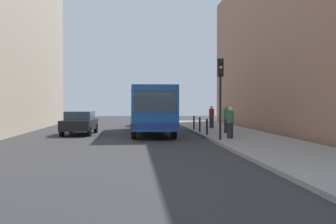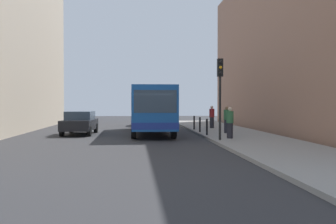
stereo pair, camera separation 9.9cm
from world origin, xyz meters
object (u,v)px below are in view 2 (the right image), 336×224
(pedestrian_far_sidewalk, at_px, (212,117))
(pedestrian_near_signal, at_px, (230,123))
(car_behind_bus, at_px, (146,117))
(bollard_mid, at_px, (200,125))
(bus, at_px, (150,107))
(traffic_light, at_px, (220,83))
(pedestrian_mid_sidewalk, at_px, (227,120))
(bollard_near, at_px, (207,127))
(bollard_far, at_px, (194,123))
(car_beside_bus, at_px, (80,122))

(pedestrian_far_sidewalk, bearing_deg, pedestrian_near_signal, -127.02)
(car_behind_bus, bearing_deg, bollard_mid, 108.44)
(bus, relative_size, bollard_mid, 11.62)
(traffic_light, bearing_deg, pedestrian_mid_sidewalk, 73.09)
(bollard_near, bearing_deg, bollard_mid, 90.00)
(traffic_light, distance_m, pedestrian_far_sidewalk, 9.93)
(pedestrian_mid_sidewalk, bearing_deg, car_behind_bus, -72.36)
(traffic_light, bearing_deg, pedestrian_near_signal, 50.57)
(bus, bearing_deg, pedestrian_far_sidewalk, -148.68)
(bollard_far, relative_size, pedestrian_mid_sidewalk, 0.57)
(bollard_near, bearing_deg, bus, 131.86)
(car_beside_bus, relative_size, pedestrian_far_sidewalk, 2.69)
(traffic_light, xyz_separation_m, pedestrian_near_signal, (0.72, 0.87, -2.03))
(bus, distance_m, bollard_mid, 3.49)
(car_behind_bus, xyz_separation_m, pedestrian_far_sidewalk, (4.69, -6.34, 0.19))
(car_beside_bus, relative_size, pedestrian_near_signal, 2.69)
(car_behind_bus, xyz_separation_m, pedestrian_near_signal, (3.98, -15.08, 0.19))
(bus, xyz_separation_m, bollard_far, (3.16, 1.56, -1.10))
(bus, relative_size, bollard_near, 11.62)
(bus, xyz_separation_m, pedestrian_mid_sidewalk, (4.67, -2.09, -0.75))
(bus, relative_size, traffic_light, 2.69)
(car_behind_bus, height_order, pedestrian_mid_sidewalk, pedestrian_mid_sidewalk)
(bollard_mid, height_order, pedestrian_far_sidewalk, pedestrian_far_sidewalk)
(pedestrian_near_signal, bearing_deg, bus, 51.11)
(bus, xyz_separation_m, car_behind_bus, (0.00, 9.24, -0.94))
(car_beside_bus, xyz_separation_m, pedestrian_near_signal, (8.51, -5.28, 0.19))
(bus, bearing_deg, car_behind_bus, -90.51)
(bollard_far, bearing_deg, traffic_light, -89.31)
(pedestrian_mid_sidewalk, bearing_deg, pedestrian_near_signal, 74.87)
(bollard_far, bearing_deg, pedestrian_near_signal, -83.69)
(car_behind_bus, distance_m, pedestrian_mid_sidewalk, 12.26)
(bus, height_order, bollard_far, bus)
(bus, xyz_separation_m, bollard_near, (3.16, -3.53, -1.10))
(car_beside_bus, distance_m, bollard_far, 7.98)
(traffic_light, height_order, bollard_near, traffic_light)
(bollard_near, distance_m, bollard_far, 5.09)
(traffic_light, relative_size, pedestrian_near_signal, 2.47)
(car_behind_bus, distance_m, bollard_far, 8.31)
(bus, distance_m, pedestrian_mid_sidewalk, 5.17)
(car_behind_bus, relative_size, pedestrian_far_sidewalk, 2.68)
(bus, height_order, pedestrian_far_sidewalk, bus)
(bus, distance_m, pedestrian_far_sidewalk, 5.57)
(bus, xyz_separation_m, pedestrian_far_sidewalk, (4.69, 2.91, -0.75))
(bollard_mid, distance_m, pedestrian_far_sidewalk, 4.20)
(car_behind_bus, bearing_deg, pedestrian_far_sidewalk, 127.76)
(pedestrian_near_signal, bearing_deg, car_beside_bus, 74.98)
(pedestrian_near_signal, relative_size, pedestrian_mid_sidewalk, 1.00)
(car_beside_bus, height_order, bollard_near, car_beside_bus)
(pedestrian_near_signal, height_order, pedestrian_mid_sidewalk, pedestrian_mid_sidewalk)
(car_beside_bus, distance_m, bollard_near, 8.25)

